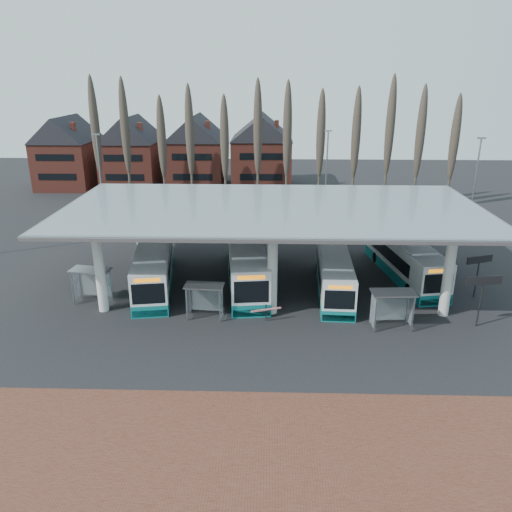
{
  "coord_description": "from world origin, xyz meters",
  "views": [
    {
      "loc": [
        -0.2,
        -29.33,
        15.91
      ],
      "look_at": [
        -1.26,
        7.0,
        2.59
      ],
      "focal_mm": 35.0,
      "sensor_mm": 36.0,
      "label": 1
    }
  ],
  "objects_px": {
    "bus_1": "(246,262)",
    "shelter_2": "(392,301)",
    "shelter_0": "(92,278)",
    "shelter_1": "(205,293)",
    "bus_3": "(404,258)",
    "bus_0": "(154,266)",
    "bus_2": "(333,272)"
  },
  "relations": [
    {
      "from": "bus_3",
      "to": "shelter_0",
      "type": "xyz_separation_m",
      "value": [
        -24.1,
        -5.76,
        0.38
      ]
    },
    {
      "from": "bus_0",
      "to": "shelter_2",
      "type": "xyz_separation_m",
      "value": [
        17.21,
        -6.8,
        0.35
      ]
    },
    {
      "from": "bus_2",
      "to": "bus_0",
      "type": "bearing_deg",
      "value": 179.73
    },
    {
      "from": "bus_1",
      "to": "shelter_1",
      "type": "bearing_deg",
      "value": -117.84
    },
    {
      "from": "bus_1",
      "to": "shelter_1",
      "type": "distance_m",
      "value": 6.8
    },
    {
      "from": "bus_0",
      "to": "shelter_2",
      "type": "relative_size",
      "value": 4.19
    },
    {
      "from": "bus_1",
      "to": "shelter_2",
      "type": "height_order",
      "value": "bus_1"
    },
    {
      "from": "bus_3",
      "to": "bus_2",
      "type": "bearing_deg",
      "value": -163.2
    },
    {
      "from": "shelter_2",
      "to": "bus_0",
      "type": "bearing_deg",
      "value": 155.33
    },
    {
      "from": "bus_0",
      "to": "bus_2",
      "type": "height_order",
      "value": "bus_0"
    },
    {
      "from": "bus_3",
      "to": "shelter_2",
      "type": "relative_size",
      "value": 4.11
    },
    {
      "from": "bus_2",
      "to": "shelter_2",
      "type": "xyz_separation_m",
      "value": [
        3.09,
        -6.1,
        0.48
      ]
    },
    {
      "from": "bus_1",
      "to": "bus_3",
      "type": "relative_size",
      "value": 1.09
    },
    {
      "from": "bus_0",
      "to": "shelter_1",
      "type": "distance_m",
      "value": 7.37
    },
    {
      "from": "bus_3",
      "to": "bus_1",
      "type": "bearing_deg",
      "value": 177.93
    },
    {
      "from": "bus_0",
      "to": "bus_2",
      "type": "bearing_deg",
      "value": -11.63
    },
    {
      "from": "bus_0",
      "to": "bus_2",
      "type": "xyz_separation_m",
      "value": [
        14.11,
        -0.7,
        -0.13
      ]
    },
    {
      "from": "bus_2",
      "to": "shelter_1",
      "type": "xyz_separation_m",
      "value": [
        -9.38,
        -4.94,
        0.35
      ]
    },
    {
      "from": "bus_0",
      "to": "shelter_1",
      "type": "height_order",
      "value": "bus_0"
    },
    {
      "from": "bus_0",
      "to": "shelter_0",
      "type": "height_order",
      "value": "bus_0"
    },
    {
      "from": "bus_3",
      "to": "shelter_1",
      "type": "distance_m",
      "value": 17.48
    },
    {
      "from": "bus_2",
      "to": "shelter_1",
      "type": "distance_m",
      "value": 10.6
    },
    {
      "from": "bus_3",
      "to": "shelter_0",
      "type": "height_order",
      "value": "bus_3"
    },
    {
      "from": "bus_1",
      "to": "bus_3",
      "type": "distance_m",
      "value": 13.16
    },
    {
      "from": "bus_0",
      "to": "shelter_2",
      "type": "distance_m",
      "value": 18.5
    },
    {
      "from": "bus_1",
      "to": "shelter_2",
      "type": "distance_m",
      "value": 12.46
    },
    {
      "from": "bus_2",
      "to": "bus_3",
      "type": "xyz_separation_m",
      "value": [
        6.18,
        3.01,
        0.1
      ]
    },
    {
      "from": "bus_0",
      "to": "shelter_0",
      "type": "distance_m",
      "value": 5.14
    },
    {
      "from": "bus_0",
      "to": "bus_1",
      "type": "height_order",
      "value": "bus_1"
    },
    {
      "from": "shelter_0",
      "to": "shelter_1",
      "type": "relative_size",
      "value": 1.1
    },
    {
      "from": "bus_0",
      "to": "bus_3",
      "type": "relative_size",
      "value": 1.02
    },
    {
      "from": "bus_2",
      "to": "shelter_2",
      "type": "relative_size",
      "value": 3.79
    }
  ]
}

